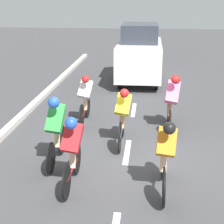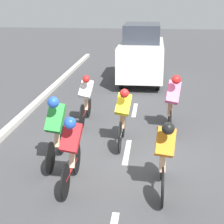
# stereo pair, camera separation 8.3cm
# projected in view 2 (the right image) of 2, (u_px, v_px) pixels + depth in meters

# --- Properties ---
(ground_plane) EXTENTS (60.00, 60.00, 0.00)m
(ground_plane) POSITION_uv_depth(u_px,v_px,m) (127.00, 154.00, 8.48)
(ground_plane) COLOR #424244
(lane_stripe_mid) EXTENTS (0.12, 1.40, 0.01)m
(lane_stripe_mid) POSITION_uv_depth(u_px,v_px,m) (127.00, 152.00, 8.59)
(lane_stripe_mid) COLOR white
(lane_stripe_mid) RESTS_ON ground
(lane_stripe_far) EXTENTS (0.12, 1.40, 0.01)m
(lane_stripe_far) POSITION_uv_depth(u_px,v_px,m) (135.00, 110.00, 11.62)
(lane_stripe_far) COLOR white
(lane_stripe_far) RESTS_ON ground
(cyclist_green) EXTENTS (0.39, 1.63, 1.56)m
(cyclist_green) POSITION_uv_depth(u_px,v_px,m) (56.00, 127.00, 7.73)
(cyclist_green) COLOR black
(cyclist_green) RESTS_ON ground
(cyclist_white) EXTENTS (0.41, 1.70, 1.42)m
(cyclist_white) POSITION_uv_depth(u_px,v_px,m) (86.00, 98.00, 10.23)
(cyclist_white) COLOR black
(cyclist_white) RESTS_ON ground
(cyclist_orange) EXTENTS (0.38, 1.72, 1.46)m
(cyclist_orange) POSITION_uv_depth(u_px,v_px,m) (164.00, 155.00, 6.62)
(cyclist_orange) COLOR black
(cyclist_orange) RESTS_ON ground
(cyclist_yellow) EXTENTS (0.40, 1.71, 1.45)m
(cyclist_yellow) POSITION_uv_depth(u_px,v_px,m) (123.00, 115.00, 8.77)
(cyclist_yellow) COLOR black
(cyclist_yellow) RESTS_ON ground
(cyclist_pink) EXTENTS (0.42, 1.71, 1.54)m
(cyclist_pink) POSITION_uv_depth(u_px,v_px,m) (172.00, 100.00, 9.70)
(cyclist_pink) COLOR black
(cyclist_pink) RESTS_ON ground
(cyclist_red) EXTENTS (0.40, 1.63, 1.47)m
(cyclist_red) POSITION_uv_depth(u_px,v_px,m) (71.00, 149.00, 6.83)
(cyclist_red) COLOR black
(cyclist_red) RESTS_ON ground
(support_car) EXTENTS (1.70, 3.83, 2.30)m
(support_car) POSITION_uv_depth(u_px,v_px,m) (141.00, 54.00, 14.90)
(support_car) COLOR black
(support_car) RESTS_ON ground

